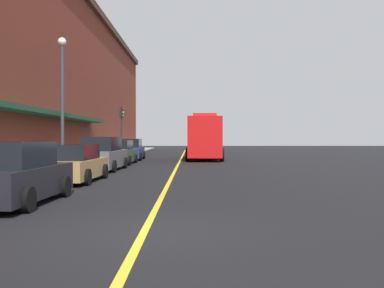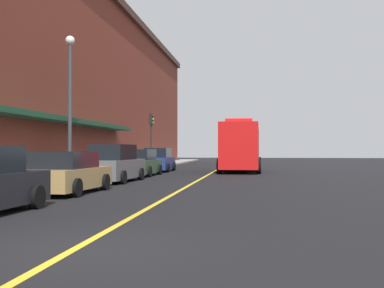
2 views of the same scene
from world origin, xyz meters
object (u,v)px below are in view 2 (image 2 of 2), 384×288
object	(u,v)px
parked_car_1	(67,173)
parked_car_2	(115,165)
fire_truck	(241,148)
parking_meter_2	(110,159)
parked_car_3	(139,163)
parking_meter_0	(42,163)
traffic_light_near	(151,130)
parked_car_4	(158,160)
street_lamp_left	(70,91)

from	to	relation	value
parked_car_1	parked_car_2	xyz separation A→B (m)	(-0.00, 6.05, 0.13)
parked_car_1	fire_truck	xyz separation A→B (m)	(5.83, 17.49, 0.99)
parking_meter_2	parked_car_3	bearing A→B (deg)	50.07
parking_meter_0	traffic_light_near	distance (m)	19.76
parked_car_2	parking_meter_2	world-z (taller)	parked_car_2
fire_truck	parking_meter_2	xyz separation A→B (m)	(-7.26, -7.61, -0.65)
parked_car_4	parking_meter_2	distance (m)	7.26
parked_car_1	parking_meter_2	bearing A→B (deg)	9.88
parked_car_3	parked_car_4	bearing A→B (deg)	0.53
parked_car_3	parking_meter_0	xyz separation A→B (m)	(-1.31, -10.48, 0.30)
parked_car_3	traffic_light_near	distance (m)	9.56
parked_car_1	street_lamp_left	distance (m)	6.80
parked_car_4	traffic_light_near	bearing A→B (deg)	19.37
parked_car_1	street_lamp_left	size ratio (longest dim) A/B	0.67
parked_car_3	parked_car_4	xyz separation A→B (m)	(0.08, 5.55, 0.04)
parked_car_1	parked_car_2	world-z (taller)	parked_car_2
parking_meter_0	street_lamp_left	world-z (taller)	street_lamp_left
parked_car_2	parked_car_4	distance (m)	10.95
traffic_light_near	street_lamp_left	bearing A→B (deg)	-92.48
parked_car_2	fire_truck	xyz separation A→B (m)	(5.84, 11.44, 0.86)
parked_car_4	fire_truck	world-z (taller)	fire_truck
parked_car_4	parking_meter_0	world-z (taller)	parked_car_4
parking_meter_2	traffic_light_near	distance (m)	10.94
parking_meter_0	traffic_light_near	bearing A→B (deg)	89.82
fire_truck	parking_meter_0	world-z (taller)	fire_truck
parking_meter_2	traffic_light_near	world-z (taller)	traffic_light_near
parked_car_2	traffic_light_near	distance (m)	14.81
parked_car_3	traffic_light_near	xyz separation A→B (m)	(-1.25, 9.17, 2.40)
parked_car_4	fire_truck	size ratio (longest dim) A/B	0.53
parked_car_1	parked_car_2	bearing A→B (deg)	1.70
fire_truck	traffic_light_near	size ratio (longest dim) A/B	1.95
parked_car_3	fire_truck	distance (m)	8.53
traffic_light_near	fire_truck	bearing A→B (deg)	-23.51
fire_truck	parking_meter_2	world-z (taller)	fire_truck
parked_car_4	parking_meter_2	bearing A→B (deg)	168.20
parked_car_1	parked_car_4	xyz separation A→B (m)	(-0.04, 17.01, 0.07)
street_lamp_left	parked_car_3	bearing A→B (deg)	72.61
parked_car_1	parked_car_3	world-z (taller)	parked_car_3
parked_car_2	parking_meter_0	distance (m)	5.28
parked_car_3	street_lamp_left	bearing A→B (deg)	163.93
parking_meter_0	parking_meter_2	world-z (taller)	same
parked_car_3	parking_meter_0	size ratio (longest dim) A/B	3.30
parked_car_1	parked_car_3	size ratio (longest dim) A/B	1.05
parked_car_3	parking_meter_0	bearing A→B (deg)	174.19
parked_car_1	parked_car_3	distance (m)	11.45
fire_truck	parked_car_4	bearing A→B (deg)	-84.49
parked_car_3	parking_meter_2	distance (m)	2.07
parked_car_3	street_lamp_left	distance (m)	7.36
parked_car_4	traffic_light_near	size ratio (longest dim) A/B	1.03
parked_car_1	traffic_light_near	xyz separation A→B (m)	(-1.37, 20.62, 2.43)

